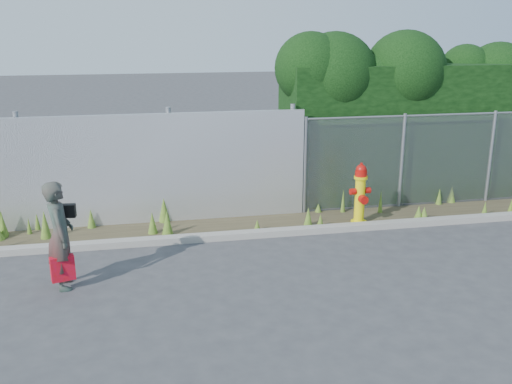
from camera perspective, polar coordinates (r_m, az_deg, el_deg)
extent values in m
plane|color=#3A393C|center=(9.18, 3.57, -8.34)|extent=(80.00, 80.00, 0.00)
cube|color=gray|center=(10.77, 1.16, -4.12)|extent=(16.00, 0.22, 0.12)
cube|color=#3F3624|center=(11.34, 0.51, -3.34)|extent=(16.00, 1.20, 0.01)
cone|color=#45691F|center=(10.99, -10.32, -3.10)|extent=(0.19, 0.19, 0.43)
cone|color=#45691F|center=(11.26, 5.24, -2.54)|extent=(0.18, 0.18, 0.39)
cone|color=#45691F|center=(12.72, 21.91, -1.62)|extent=(0.12, 0.12, 0.32)
cone|color=#45691F|center=(11.96, 15.94, -2.13)|extent=(0.20, 0.20, 0.33)
cone|color=#45691F|center=(11.70, -24.13, -2.84)|extent=(0.23, 0.23, 0.54)
cone|color=#45691F|center=(11.25, -20.35, -3.13)|extent=(0.20, 0.20, 0.54)
cone|color=#45691F|center=(12.16, 8.70, -0.95)|extent=(0.10, 0.10, 0.50)
cone|color=#45691F|center=(12.13, 6.24, -1.64)|extent=(0.15, 0.15, 0.19)
cone|color=#45691F|center=(12.27, 12.35, -1.01)|extent=(0.10, 0.10, 0.49)
cone|color=#45691F|center=(11.58, -9.18, -1.82)|extent=(0.23, 0.23, 0.51)
cone|color=#45691F|center=(13.18, 24.15, -1.30)|extent=(0.12, 0.12, 0.30)
cone|color=#45691F|center=(11.80, -21.05, -2.68)|extent=(0.11, 0.11, 0.40)
cone|color=#45691F|center=(12.00, 16.45, -2.17)|extent=(0.21, 0.21, 0.30)
cone|color=#45691F|center=(13.19, 17.85, -0.48)|extent=(0.13, 0.13, 0.37)
cone|color=#45691F|center=(11.25, 6.45, -2.92)|extent=(0.14, 0.14, 0.27)
cone|color=#45691F|center=(13.44, 18.96, -0.25)|extent=(0.19, 0.19, 0.38)
cone|color=#45691F|center=(11.57, -16.16, -2.63)|extent=(0.17, 0.17, 0.38)
cone|color=#45691F|center=(11.70, 10.40, -2.30)|extent=(0.11, 0.11, 0.27)
cone|color=#45691F|center=(11.63, -21.76, -3.21)|extent=(0.09, 0.09, 0.33)
cone|color=#45691F|center=(10.98, 0.12, -3.40)|extent=(0.14, 0.14, 0.23)
cone|color=#45691F|center=(10.87, -8.86, -3.13)|extent=(0.22, 0.22, 0.48)
cone|color=#45691F|center=(11.60, -23.99, -3.04)|extent=(0.15, 0.15, 0.52)
cube|color=silver|center=(11.43, -16.28, 1.89)|extent=(8.50, 0.08, 2.20)
cylinder|color=gray|center=(11.72, -22.34, 1.91)|extent=(0.10, 0.10, 2.30)
cylinder|color=gray|center=(11.50, -8.55, 2.71)|extent=(0.10, 0.10, 2.30)
cylinder|color=gray|center=(11.87, 3.61, 3.29)|extent=(0.10, 0.10, 2.30)
cube|color=gray|center=(13.09, 18.53, 3.04)|extent=(6.50, 0.03, 2.00)
cylinder|color=gray|center=(12.91, 18.93, 7.35)|extent=(6.50, 0.04, 0.04)
cylinder|color=gray|center=(11.85, 4.91, 2.62)|extent=(0.07, 0.07, 2.05)
cylinder|color=gray|center=(12.60, 14.37, 3.00)|extent=(0.07, 0.07, 2.05)
cylinder|color=gray|center=(13.63, 22.39, 3.26)|extent=(0.07, 0.07, 2.05)
cube|color=black|center=(13.99, 17.80, 6.02)|extent=(7.30, 1.60, 3.00)
sphere|color=black|center=(12.53, 5.47, 12.23)|extent=(1.54, 1.54, 1.54)
sphere|color=black|center=(12.75, 7.85, 11.54)|extent=(1.84, 1.84, 1.84)
sphere|color=black|center=(13.00, 12.09, 10.91)|extent=(1.18, 1.18, 1.18)
sphere|color=black|center=(13.28, 14.65, 11.58)|extent=(1.80, 1.80, 1.80)
sphere|color=black|center=(13.74, 18.27, 9.60)|extent=(1.21, 1.21, 1.21)
sphere|color=black|center=(14.42, 20.16, 11.39)|extent=(1.19, 1.19, 1.19)
sphere|color=black|center=(14.72, 22.96, 10.61)|extent=(1.58, 1.58, 1.58)
cylinder|color=yellow|center=(11.61, 10.21, -2.98)|extent=(0.31, 0.31, 0.07)
cylinder|color=yellow|center=(11.47, 10.32, -0.93)|extent=(0.20, 0.20, 0.94)
cylinder|color=yellow|center=(11.34, 10.44, 1.44)|extent=(0.27, 0.27, 0.06)
cylinder|color=#B20F0A|center=(11.32, 10.46, 1.82)|extent=(0.23, 0.23, 0.11)
sphere|color=#B20F0A|center=(11.30, 10.48, 2.20)|extent=(0.21, 0.21, 0.21)
cylinder|color=#B20F0A|center=(11.28, 10.51, 2.75)|extent=(0.06, 0.06, 0.06)
cylinder|color=#B20F0A|center=(11.36, 9.64, 0.06)|extent=(0.11, 0.12, 0.12)
cylinder|color=#B20F0A|center=(11.47, 11.09, 0.15)|extent=(0.11, 0.12, 0.12)
cylinder|color=#B20F0A|center=(11.31, 10.62, -0.76)|extent=(0.17, 0.13, 0.17)
imported|color=#0F604F|center=(8.97, -19.01, -4.10)|extent=(0.49, 0.66, 1.66)
cube|color=red|center=(9.00, -18.77, -7.23)|extent=(0.34, 0.13, 0.38)
cylinder|color=red|center=(8.91, -18.92, -5.74)|extent=(0.16, 0.01, 0.01)
cube|color=black|center=(8.97, -18.43, -1.79)|extent=(0.27, 0.11, 0.20)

